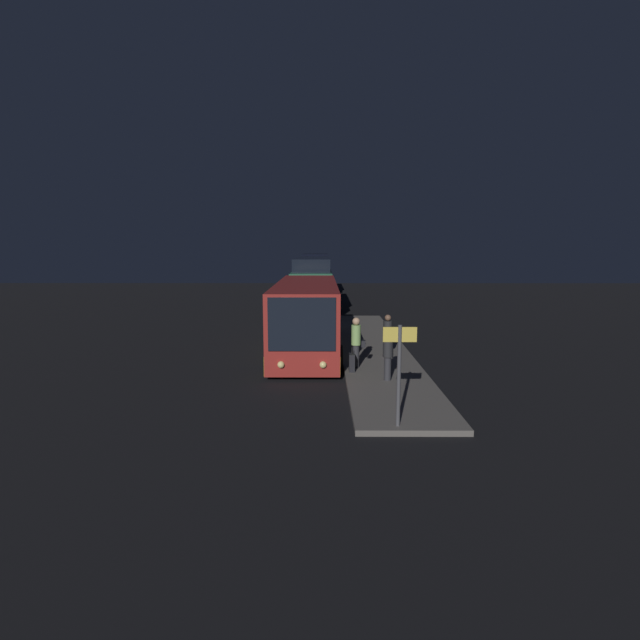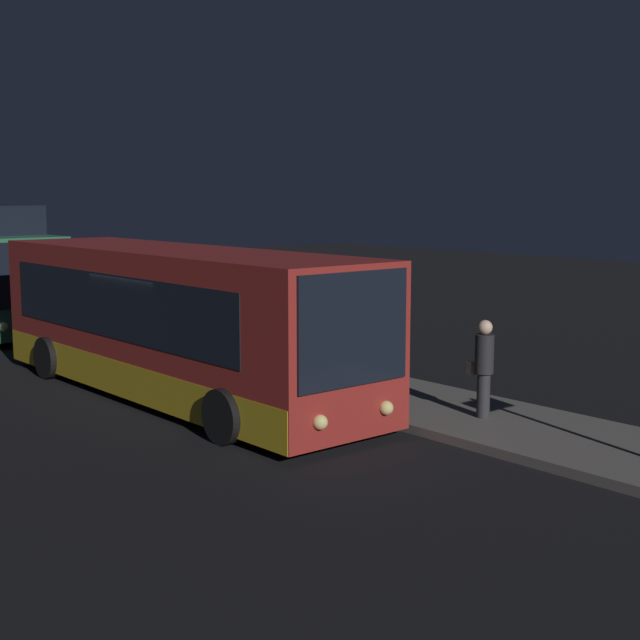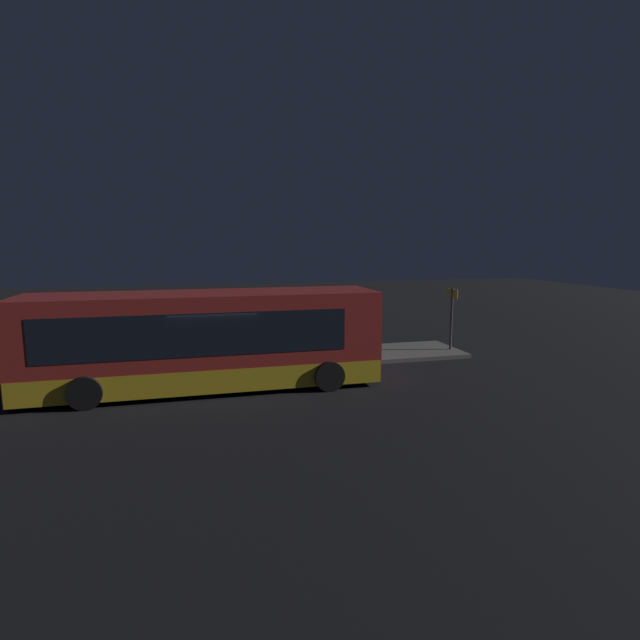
# 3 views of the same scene
# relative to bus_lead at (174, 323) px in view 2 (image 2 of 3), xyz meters

# --- Properties ---
(ground) EXTENTS (80.00, 80.00, 0.00)m
(ground) POSITION_rel_bus_lead_xyz_m (0.23, -0.12, -1.48)
(ground) COLOR black
(platform) EXTENTS (20.00, 2.87, 0.16)m
(platform) POSITION_rel_bus_lead_xyz_m (0.23, 2.91, -1.40)
(platform) COLOR #605B56
(platform) RESTS_ON ground
(bus_lead) EXTENTS (10.77, 2.88, 2.99)m
(bus_lead) POSITION_rel_bus_lead_xyz_m (0.00, 0.00, 0.00)
(bus_lead) COLOR maroon
(bus_lead) RESTS_ON ground
(passenger_boarding) EXTENTS (0.57, 0.43, 1.74)m
(passenger_boarding) POSITION_rel_bus_lead_xyz_m (5.65, 2.85, -0.37)
(passenger_boarding) COLOR #2D2D33
(passenger_boarding) RESTS_ON platform
(passenger_waiting) EXTENTS (0.54, 0.37, 1.69)m
(passenger_waiting) POSITION_rel_bus_lead_xyz_m (1.98, 3.31, -0.41)
(passenger_waiting) COLOR #4C476B
(passenger_waiting) RESTS_ON platform
(passenger_with_bags) EXTENTS (0.38, 0.54, 1.85)m
(passenger_with_bags) POSITION_rel_bus_lead_xyz_m (3.90, 1.93, -0.30)
(passenger_with_bags) COLOR #2D2D33
(passenger_with_bags) RESTS_ON platform
(suitcase) EXTENTS (0.44, 0.20, 0.87)m
(suitcase) POSITION_rel_bus_lead_xyz_m (4.47, 1.73, -1.01)
(suitcase) COLOR black
(suitcase) RESTS_ON platform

